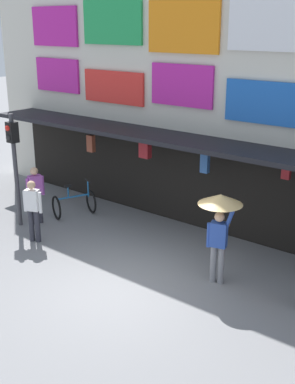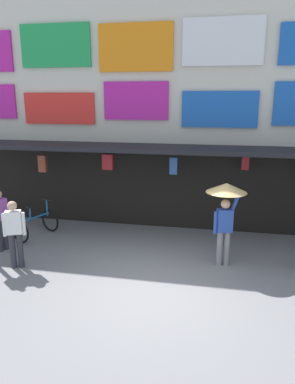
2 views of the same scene
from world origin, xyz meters
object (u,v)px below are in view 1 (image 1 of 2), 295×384
at_px(traffic_light_near, 14,152).
at_px(pedestrian_in_yellow, 36,192).
at_px(bicycle_parked, 74,203).
at_px(pedestrian_in_white, 33,208).
at_px(pedestrian_with_umbrella, 220,214).

xyz_separation_m(traffic_light_near, pedestrian_in_yellow, (0.30, 0.40, -1.19)).
height_order(traffic_light_near, bicycle_parked, traffic_light_near).
relative_size(traffic_light_near, pedestrian_in_yellow, 1.90).
bearing_deg(bicycle_parked, pedestrian_in_yellow, -111.56).
xyz_separation_m(traffic_light_near, pedestrian_in_white, (1.23, -0.45, -1.19)).
distance_m(traffic_light_near, pedestrian_with_umbrella, 6.18).
relative_size(bicycle_parked, pedestrian_with_umbrella, 0.65).
bearing_deg(pedestrian_with_umbrella, pedestrian_in_white, -167.34).
bearing_deg(bicycle_parked, traffic_light_near, -116.32).
relative_size(pedestrian_with_umbrella, pedestrian_in_white, 1.24).
bearing_deg(pedestrian_in_white, bicycle_parked, 105.02).
bearing_deg(traffic_light_near, bicycle_parked, 63.68).
xyz_separation_m(bicycle_parked, pedestrian_with_umbrella, (5.41, -0.81, 1.25)).
bearing_deg(traffic_light_near, pedestrian_in_white, -20.22).
xyz_separation_m(pedestrian_in_yellow, pedestrian_with_umbrella, (5.83, 0.25, 0.69)).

